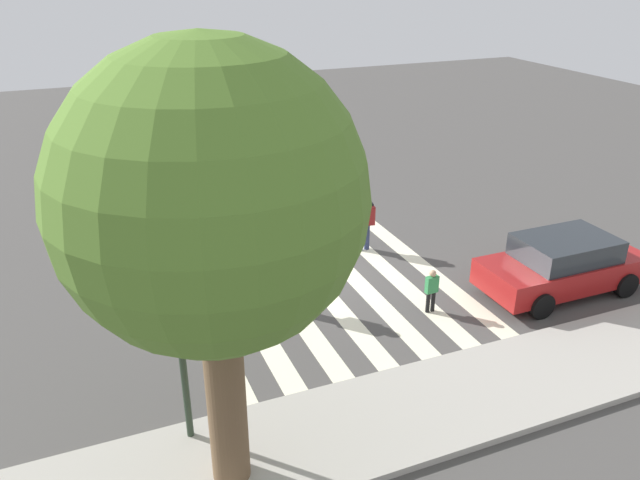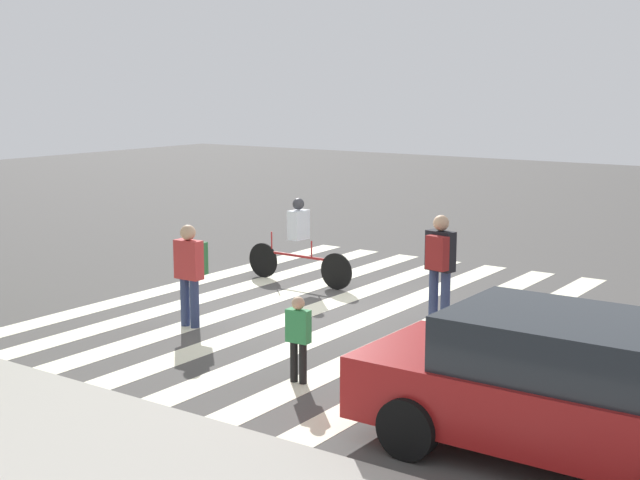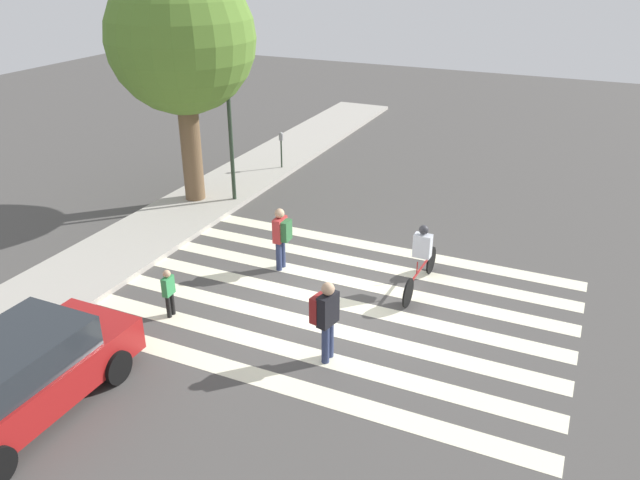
% 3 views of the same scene
% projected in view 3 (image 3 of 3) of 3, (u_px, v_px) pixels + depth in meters
% --- Properties ---
extents(ground_plane, '(60.00, 60.00, 0.00)m').
position_uv_depth(ground_plane, '(341.00, 304.00, 14.02)').
color(ground_plane, '#4C4947').
extents(sidewalk_curb, '(36.00, 2.50, 0.14)m').
position_uv_depth(sidewalk_curb, '(121.00, 250.00, 16.32)').
color(sidewalk_curb, '#ADA89E').
rests_on(sidewalk_curb, ground_plane).
extents(crosswalk_stripes, '(6.65, 10.00, 0.01)m').
position_uv_depth(crosswalk_stripes, '(341.00, 304.00, 14.01)').
color(crosswalk_stripes, '#F2EDCC').
rests_on(crosswalk_stripes, ground_plane).
extents(traffic_light, '(0.60, 0.50, 4.96)m').
position_uv_depth(traffic_light, '(232.00, 92.00, 17.99)').
color(traffic_light, '#283828').
rests_on(traffic_light, ground_plane).
extents(parking_meter, '(0.15, 0.15, 1.43)m').
position_uv_depth(parking_meter, '(281.00, 142.00, 21.83)').
color(parking_meter, '#283828').
rests_on(parking_meter, ground_plane).
extents(street_tree, '(4.22, 4.22, 7.04)m').
position_uv_depth(street_tree, '(181.00, 41.00, 17.50)').
color(street_tree, brown).
rests_on(street_tree, ground_plane).
extents(pedestrian_child_with_backpack, '(0.45, 0.38, 1.61)m').
position_uv_depth(pedestrian_child_with_backpack, '(281.00, 234.00, 15.14)').
color(pedestrian_child_with_backpack, navy).
rests_on(pedestrian_child_with_backpack, ground_plane).
extents(pedestrian_adult_tall_backpack, '(0.32, 0.17, 1.12)m').
position_uv_depth(pedestrian_adult_tall_backpack, '(169.00, 290.00, 13.30)').
color(pedestrian_adult_tall_backpack, black).
rests_on(pedestrian_adult_tall_backpack, ground_plane).
extents(pedestrian_adult_blue_shirt, '(0.50, 0.45, 1.70)m').
position_uv_depth(pedestrian_adult_blue_shirt, '(326.00, 315.00, 11.72)').
color(pedestrian_adult_blue_shirt, navy).
rests_on(pedestrian_adult_blue_shirt, ground_plane).
extents(cyclist_near_curb, '(2.43, 0.41, 1.63)m').
position_uv_depth(cyclist_near_curb, '(422.00, 256.00, 14.27)').
color(cyclist_near_curb, black).
rests_on(cyclist_near_curb, ground_plane).
extents(car_parked_silver_sedan, '(4.27, 1.93, 1.49)m').
position_uv_depth(car_parked_silver_sedan, '(19.00, 377.00, 10.43)').
color(car_parked_silver_sedan, maroon).
rests_on(car_parked_silver_sedan, ground_plane).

